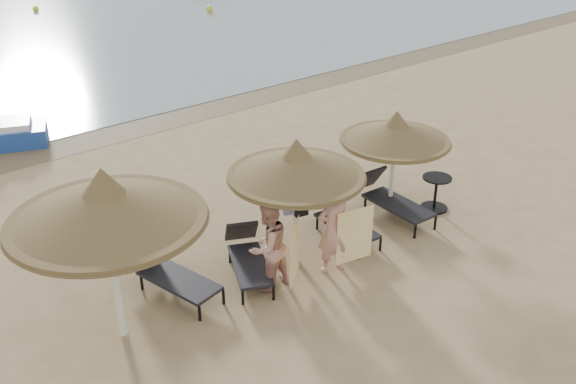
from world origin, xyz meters
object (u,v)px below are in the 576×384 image
at_px(lounger_far_right, 389,197).
at_px(person_right, 334,222).
at_px(palapa_left, 106,206).
at_px(palapa_right, 396,132).
at_px(lounger_near_right, 339,218).
at_px(person_left, 268,240).
at_px(palapa_center, 296,166).
at_px(lounger_far_left, 168,272).
at_px(pedal_boat, 5,133).
at_px(lounger_near_left, 247,255).
at_px(side_table, 435,194).

bearing_deg(lounger_far_right, person_right, -157.87).
relative_size(palapa_left, palapa_right, 1.28).
relative_size(palapa_right, lounger_near_right, 1.24).
xyz_separation_m(palapa_left, person_left, (2.79, -0.50, -1.46)).
xyz_separation_m(palapa_center, lounger_far_left, (-2.52, 0.74, -1.72)).
relative_size(palapa_left, palapa_center, 1.18).
bearing_deg(lounger_near_right, lounger_far_left, 179.29).
relative_size(person_right, pedal_boat, 0.89).
xyz_separation_m(palapa_center, palapa_right, (3.09, 0.23, -0.17)).
relative_size(palapa_center, lounger_near_left, 1.34).
bearing_deg(person_right, side_table, -162.24).
height_order(person_right, pedal_boat, person_right).
bearing_deg(lounger_near_right, person_right, -132.48).
relative_size(palapa_center, lounger_far_right, 1.25).
bearing_deg(palapa_left, lounger_far_right, 0.24).
xyz_separation_m(palapa_center, lounger_far_right, (2.95, 0.14, -1.71)).
distance_m(palapa_left, palapa_center, 3.82).
relative_size(lounger_near_right, lounger_far_right, 0.93).
bearing_deg(person_right, person_left, -3.09).
distance_m(side_table, person_right, 3.74).
bearing_deg(palapa_right, palapa_center, -175.75).
height_order(person_left, pedal_boat, person_left).
bearing_deg(person_left, lounger_far_left, -43.79).
relative_size(palapa_left, side_table, 3.88).
relative_size(palapa_center, lounger_near_right, 1.35).
relative_size(palapa_right, person_left, 1.18).
relative_size(lounger_far_right, side_table, 2.63).
height_order(lounger_far_left, lounger_near_left, lounger_far_left).
bearing_deg(pedal_boat, lounger_near_right, -45.92).
xyz_separation_m(lounger_near_left, lounger_near_right, (2.44, -0.07, 0.00)).
height_order(palapa_right, lounger_far_right, palapa_right).
bearing_deg(palapa_right, person_left, -171.45).
distance_m(lounger_far_left, side_table, 6.59).
relative_size(palapa_center, person_left, 1.28).
distance_m(lounger_near_left, person_left, 0.96).
distance_m(palapa_left, lounger_far_right, 7.06).
xyz_separation_m(lounger_far_left, person_left, (1.51, -1.12, 0.65)).
relative_size(palapa_left, lounger_near_left, 1.58).
xyz_separation_m(palapa_center, lounger_near_left, (-1.00, 0.30, -1.75)).
distance_m(lounger_near_right, person_left, 2.61).
relative_size(lounger_near_left, person_left, 0.95).
bearing_deg(person_right, lounger_far_right, -149.29).
bearing_deg(palapa_left, side_table, -3.66).
distance_m(lounger_far_left, person_right, 3.28).
bearing_deg(person_right, pedal_boat, -63.35).
height_order(palapa_center, lounger_far_right, palapa_center).
relative_size(lounger_far_right, person_right, 0.97).
height_order(lounger_far_left, lounger_near_right, lounger_far_left).
xyz_separation_m(lounger_near_right, pedal_boat, (-3.92, 9.81, -0.01)).
relative_size(palapa_left, person_right, 1.42).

